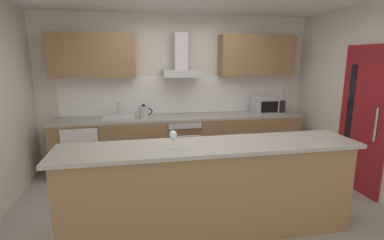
% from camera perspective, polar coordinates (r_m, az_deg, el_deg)
% --- Properties ---
extents(ground, '(5.74, 4.54, 0.02)m').
position_cam_1_polar(ground, '(3.91, 1.25, -16.75)').
color(ground, gray).
extents(wall_back, '(5.74, 0.12, 2.60)m').
position_cam_1_polar(wall_back, '(5.25, -2.91, 5.87)').
color(wall_back, silver).
rests_on(wall_back, ground).
extents(wall_right, '(0.12, 4.54, 2.60)m').
position_cam_1_polar(wall_right, '(4.63, 32.25, 3.13)').
color(wall_right, silver).
rests_on(wall_right, ground).
extents(backsplash_tile, '(4.03, 0.02, 0.66)m').
position_cam_1_polar(backsplash_tile, '(5.19, -2.79, 5.02)').
color(backsplash_tile, white).
extents(counter_back, '(4.17, 0.60, 0.90)m').
position_cam_1_polar(counter_back, '(5.05, -2.20, -4.24)').
color(counter_back, olive).
rests_on(counter_back, ground).
extents(counter_island, '(3.11, 0.64, 1.01)m').
position_cam_1_polar(counter_island, '(3.16, 3.60, -13.54)').
color(counter_island, olive).
rests_on(counter_island, ground).
extents(upper_cabinets, '(4.11, 0.32, 0.70)m').
position_cam_1_polar(upper_cabinets, '(4.99, -2.61, 12.56)').
color(upper_cabinets, olive).
extents(side_door, '(0.08, 0.85, 2.05)m').
position_cam_1_polar(side_door, '(4.68, 30.53, -0.00)').
color(side_door, maroon).
rests_on(side_door, ground).
extents(oven, '(0.60, 0.62, 0.80)m').
position_cam_1_polar(oven, '(5.02, -1.87, -4.20)').
color(oven, slate).
rests_on(oven, ground).
extents(refrigerator, '(0.58, 0.60, 0.85)m').
position_cam_1_polar(refrigerator, '(5.05, -20.57, -5.32)').
color(refrigerator, white).
rests_on(refrigerator, ground).
extents(microwave, '(0.50, 0.38, 0.30)m').
position_cam_1_polar(microwave, '(5.32, 14.73, 2.85)').
color(microwave, '#B7BABC').
rests_on(microwave, counter_back).
extents(sink, '(0.50, 0.40, 0.26)m').
position_cam_1_polar(sink, '(4.87, -14.20, 0.59)').
color(sink, silver).
rests_on(sink, counter_back).
extents(kettle, '(0.29, 0.15, 0.24)m').
position_cam_1_polar(kettle, '(4.81, -9.48, 1.57)').
color(kettle, '#B7BABC').
rests_on(kettle, counter_back).
extents(range_hood, '(0.62, 0.45, 0.72)m').
position_cam_1_polar(range_hood, '(4.95, -2.22, 11.14)').
color(range_hood, '#B7BABC').
extents(wine_glass, '(0.08, 0.08, 0.18)m').
position_cam_1_polar(wine_glass, '(2.82, -3.75, -3.13)').
color(wine_glass, silver).
rests_on(wine_glass, counter_island).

